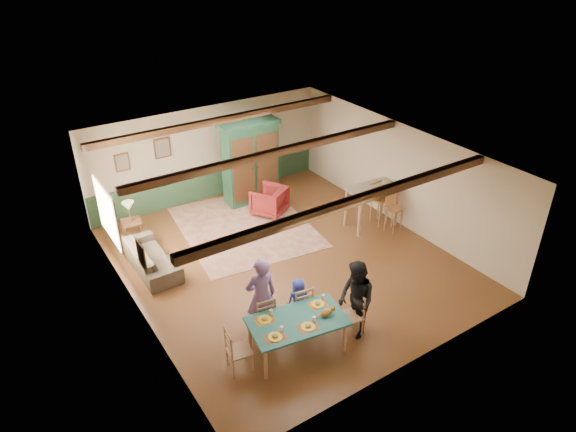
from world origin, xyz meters
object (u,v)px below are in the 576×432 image
dining_chair_far_left (263,314)px  sofa (151,257)px  person_man (261,296)px  counter_table (371,207)px  bar_stool_left (394,213)px  dining_chair_end_left (239,350)px  end_table (133,231)px  armoire (250,162)px  table_lamp (129,212)px  dining_table (297,336)px  dining_chair_far_right (300,304)px  armchair (269,200)px  bar_stool_right (380,204)px  person_woman (356,300)px  person_child (298,300)px  dining_chair_end_right (350,315)px  cat (326,312)px

dining_chair_far_left → sofa: bearing=-63.4°
person_man → counter_table: person_man is taller
dining_chair_far_left → bar_stool_left: 5.00m
dining_chair_end_left → end_table: bearing=11.0°
armoire → sofa: size_ratio=1.18×
person_man → table_lamp: size_ratio=3.20×
dining_table → armoire: 6.26m
dining_table → dining_chair_far_right: size_ratio=1.89×
armchair → counter_table: 2.78m
person_man → dining_table: bearing=116.6°
sofa → dining_chair_far_left: bearing=-163.2°
dining_chair_end_left → table_lamp: 5.29m
dining_chair_end_left → sofa: (-0.21, 3.89, -0.17)m
dining_table → end_table: (-1.28, 5.45, -0.08)m
bar_stool_right → person_woman: bearing=-144.7°
dining_chair_far_right → person_child: (0.01, 0.08, 0.03)m
person_man → counter_table: size_ratio=1.25×
dining_chair_far_left → armoire: armoire is taller
end_table → person_woman: bearing=-66.2°
armoire → counter_table: size_ratio=1.76×
dining_chair_far_left → counter_table: bearing=-146.7°
sofa → end_table: 1.39m
person_child → armchair: (1.82, 4.10, -0.10)m
counter_table → dining_chair_far_right: bearing=-150.1°
dining_chair_end_right → sofa: 4.89m
dining_chair_end_right → sofa: bearing=-141.1°
person_woman → person_child: bearing=-133.3°
dining_chair_end_right → person_child: size_ratio=0.95×
person_woman → table_lamp: bearing=-147.1°
dining_chair_far_left → sofa: 3.47m
sofa → bar_stool_left: (5.82, -1.83, 0.24)m
cat → table_lamp: size_ratio=0.67×
armchair → bar_stool_left: bar_stool_left is taller
dining_chair_far_left → dining_table: bearing=119.1°
cat → person_man: bearing=136.5°
dining_chair_far_left → armchair: bearing=-113.6°
dining_chair_end_left → end_table: 5.28m
dining_chair_end_right → table_lamp: 6.13m
person_child → armchair: size_ratio=1.15×
dining_chair_far_left → dining_chair_far_right: bearing=180.0°
bar_stool_left → bar_stool_right: 0.52m
dining_table → person_child: (0.51, 0.71, 0.12)m
dining_chair_end_left → bar_stool_right: 6.14m
dining_chair_far_right → person_child: bearing=-90.0°
dining_table → sofa: bearing=108.0°
armoire → bar_stool_right: armoire is taller
cat → bar_stool_right: size_ratio=0.30×
dining_table → dining_chair_far_right: (0.50, 0.63, 0.10)m
person_woman → table_lamp: (-2.49, 5.64, 0.03)m
dining_table → armoire: armoire is taller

